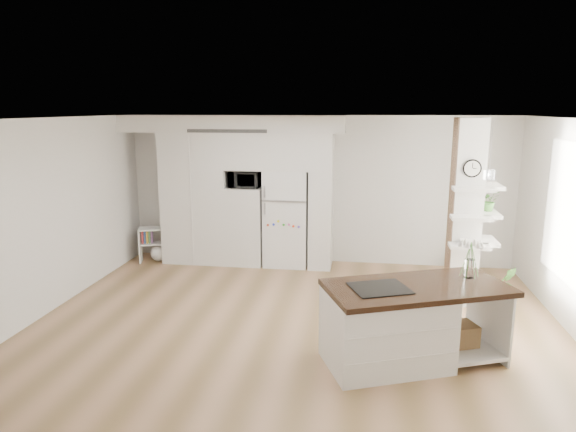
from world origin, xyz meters
name	(u,v)px	position (x,y,z in m)	size (l,w,h in m)	color
floor	(295,326)	(0.00, 0.00, 0.00)	(7.00, 6.00, 0.01)	tan
room	(296,187)	(0.00, 0.00, 1.86)	(7.04, 6.04, 2.72)	white
cabinet_wall	(236,182)	(-1.45, 2.67, 1.51)	(4.00, 0.71, 2.70)	white
refrigerator	(287,218)	(-0.53, 2.68, 0.88)	(0.78, 0.69, 1.75)	white
column	(472,214)	(2.38, 1.13, 1.35)	(0.69, 0.90, 2.70)	silver
pendant_light	(435,167)	(1.70, 0.15, 2.12)	(0.12, 0.12, 0.10)	white
kitchen_island	(396,324)	(1.25, -0.82, 0.47)	(2.22, 1.64, 1.47)	white
bookshelf	(156,246)	(-2.98, 2.51, 0.29)	(0.61, 0.46, 0.64)	white
floor_plant_a	(506,283)	(3.00, 1.44, 0.26)	(0.28, 0.23, 0.52)	#417E32
floor_plant_b	(461,262)	(2.53, 2.50, 0.23)	(0.25, 0.25, 0.45)	#417E32
microwave	(245,179)	(-1.27, 2.62, 1.57)	(0.54, 0.37, 0.30)	#2D2D2D
shelf_plant	(489,201)	(2.63, 1.30, 1.52)	(0.27, 0.23, 0.30)	#417E32
decor_bowl	(468,242)	(2.30, 0.90, 1.00)	(0.22, 0.22, 0.05)	white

